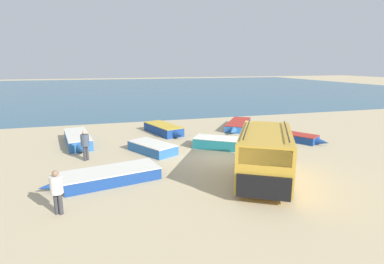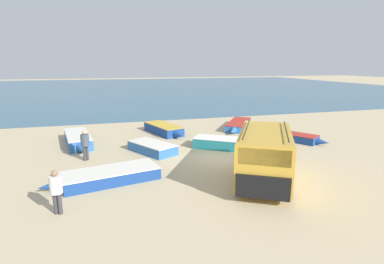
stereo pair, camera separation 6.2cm
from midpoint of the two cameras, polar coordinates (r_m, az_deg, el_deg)
name	(u,v)px [view 1 (the left image)]	position (r m, az deg, el deg)	size (l,w,h in m)	color
ground_plane	(220,157)	(17.21, 5.26, -4.77)	(200.00, 200.00, 0.00)	tan
sea_water	(133,88)	(67.71, -11.18, 8.24)	(120.00, 80.00, 0.01)	#33607A
parked_van	(265,154)	(13.75, 13.60, -4.17)	(4.40, 5.45, 2.42)	gold
fishing_rowboat_0	(78,140)	(21.00, -20.98, -1.36)	(2.13, 5.45, 0.69)	#2D66AD
fishing_rowboat_1	(109,176)	(14.10, -15.72, -8.08)	(5.22, 2.55, 0.55)	navy
fishing_rowboat_2	(292,137)	(21.84, 18.48, -0.86)	(3.04, 4.17, 0.53)	navy
fishing_rowboat_3	(151,147)	(18.20, -7.90, -2.90)	(2.78, 3.74, 0.58)	#2D66AD
fishing_rowboat_4	(224,143)	(18.90, 6.00, -2.13)	(4.00, 3.15, 0.66)	#1E757F
fishing_rowboat_5	(164,129)	(22.82, -5.38, 0.51)	(2.56, 4.68, 0.67)	navy
fishing_rowboat_6	(238,125)	(24.89, 8.69, 1.33)	(3.79, 4.86, 0.57)	#2D66AD
fisherman_0	(85,143)	(17.31, -19.80, -1.92)	(0.44, 0.44, 1.68)	#38383D
fisherman_1	(57,188)	(11.59, -24.52, -9.74)	(0.43, 0.43, 1.63)	#38383D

